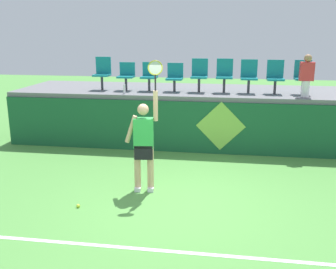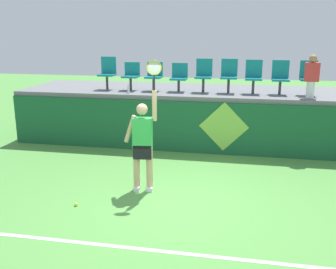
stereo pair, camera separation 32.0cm
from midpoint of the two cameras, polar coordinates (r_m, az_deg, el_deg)
ground_plane at (r=7.38m, az=0.41°, el=-10.10°), size 40.00×40.00×0.00m
court_back_wall at (r=10.25m, az=3.09°, el=1.11°), size 10.39×0.20×1.36m
spectator_platform at (r=11.34m, az=3.78°, el=6.25°), size 10.39×2.63×0.12m
court_baseline_stripe at (r=5.96m, az=-1.94°, el=-16.58°), size 9.35×0.08×0.01m
tennis_player at (r=7.68m, az=-4.72°, el=-1.18°), size 0.75×0.31×2.59m
tennis_ball at (r=7.45m, az=-14.16°, el=-10.04°), size 0.07×0.07×0.07m
water_bottle at (r=10.60m, az=-7.23°, el=6.58°), size 0.06×0.06×0.25m
stadium_chair_0 at (r=11.42m, az=-10.31°, el=8.98°), size 0.44×0.42×0.92m
stadium_chair_1 at (r=11.21m, az=-6.89°, el=8.66°), size 0.44×0.42×0.78m
stadium_chair_2 at (r=11.05m, az=-3.53°, el=8.66°), size 0.44×0.42×0.79m
stadium_chair_3 at (r=10.93m, az=0.15°, el=8.50°), size 0.44×0.42×0.77m
stadium_chair_4 at (r=10.85m, az=3.74°, el=8.83°), size 0.44×0.42×0.90m
stadium_chair_5 at (r=10.81m, az=7.38°, el=8.74°), size 0.44×0.42×0.90m
stadium_chair_6 at (r=10.81m, az=10.86°, el=8.52°), size 0.44×0.42×0.89m
stadium_chair_7 at (r=10.86m, az=14.53°, el=8.31°), size 0.44×0.42×0.89m
stadium_chair_8 at (r=10.95m, az=18.25°, el=8.16°), size 0.44×0.42×0.89m
spectator_0 at (r=10.49m, az=18.68°, el=8.20°), size 0.34×0.20×1.07m
wall_signage_mount at (r=10.29m, az=6.64°, el=-2.83°), size 1.27×0.01×1.38m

